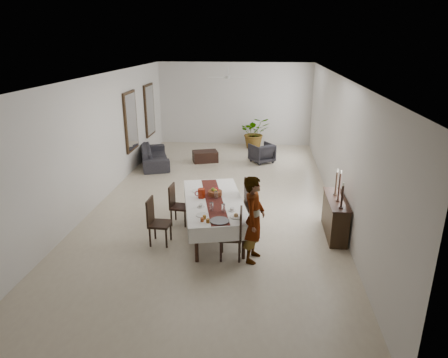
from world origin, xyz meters
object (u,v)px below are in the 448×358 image
red_pitcher (201,193)px  sofa (155,156)px  woman (254,219)px  sideboard_body (335,217)px  dining_table_top (214,201)px

red_pitcher → sofa: red_pitcher is taller
red_pitcher → woman: (1.17, -1.13, -0.03)m
red_pitcher → sideboard_body: red_pitcher is taller
dining_table_top → sideboard_body: sideboard_body is taller
red_pitcher → sideboard_body: size_ratio=0.15×
dining_table_top → woman: 1.37m
dining_table_top → red_pitcher: bearing=149.0°
sideboard_body → sofa: 6.98m
woman → red_pitcher: bearing=57.4°
dining_table_top → sofa: size_ratio=1.15×
dining_table_top → sideboard_body: 2.63m
sofa → red_pitcher: bearing=-172.2°
dining_table_top → red_pitcher: size_ratio=12.00×
dining_table_top → woman: size_ratio=1.45×
red_pitcher → woman: size_ratio=0.12×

